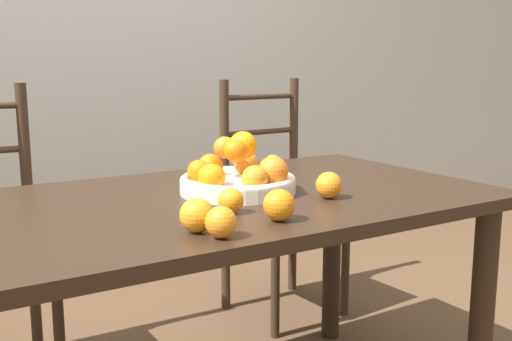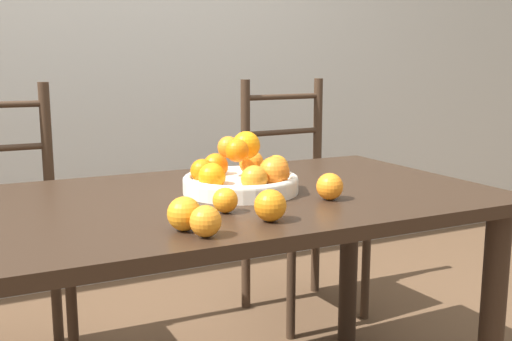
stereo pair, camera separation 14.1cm
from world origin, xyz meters
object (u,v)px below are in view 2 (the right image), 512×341
Objects in this scene: chair_left at (0,241)px; orange_loose_1 at (225,200)px; orange_loose_0 at (184,214)px; fruit_bowl at (241,176)px; orange_loose_3 at (270,205)px; chair_right at (299,205)px; orange_loose_4 at (330,186)px; orange_loose_2 at (206,221)px.

orange_loose_1 is at bearing -62.54° from chair_left.
chair_left reaches higher than orange_loose_0.
fruit_bowl reaches higher than orange_loose_3.
fruit_bowl is 0.32× the size of chair_right.
orange_loose_4 is (0.24, 0.12, -0.00)m from orange_loose_3.
chair_right is at bearing -0.51° from chair_left.
chair_left is (-0.33, 0.98, -0.28)m from orange_loose_0.
fruit_bowl is 4.34× the size of orange_loose_3.
orange_loose_4 is 0.07× the size of chair_left.
orange_loose_1 is 0.06× the size of chair_right.
orange_loose_2 is 0.18m from orange_loose_3.
fruit_bowl is at bearing 76.93° from orange_loose_3.
orange_loose_4 is (0.17, -0.19, -0.01)m from fruit_bowl.
fruit_bowl is 5.23× the size of orange_loose_1.
chair_left is (-0.77, 0.87, -0.28)m from orange_loose_4.
orange_loose_0 is 0.07m from orange_loose_2.
orange_loose_1 is 0.83× the size of orange_loose_3.
orange_loose_1 is 0.21m from orange_loose_2.
orange_loose_2 is at bearing -124.59° from fruit_bowl.
orange_loose_2 is at bearing -157.31° from orange_loose_4.
fruit_bowl is at bearing -49.33° from chair_left.
orange_loose_4 reaches higher than orange_loose_1.
orange_loose_4 is at bearing 27.24° from orange_loose_3.
fruit_bowl is 0.44m from orange_loose_2.
orange_loose_2 is 0.07× the size of chair_left.
orange_loose_3 is (-0.07, -0.31, -0.01)m from fruit_bowl.
orange_loose_3 is 1.23m from chair_right.
orange_loose_0 is 1.21× the size of orange_loose_1.
orange_loose_4 is (0.44, 0.11, -0.00)m from orange_loose_0.
orange_loose_2 is (-0.25, -0.36, -0.01)m from fruit_bowl.
fruit_bowl is 0.96m from chair_left.
chair_right reaches higher than orange_loose_2.
fruit_bowl is 0.95m from chair_right.
fruit_bowl is 4.81× the size of orange_loose_2.
fruit_bowl is at bearing 55.41° from orange_loose_2.
chair_left is (-0.35, 1.05, -0.28)m from orange_loose_2.
orange_loose_1 is 0.87× the size of orange_loose_4.
chair_right reaches higher than orange_loose_3.
orange_loose_2 is at bearing -124.78° from orange_loose_1.
orange_loose_0 is at bearing -132.54° from fruit_bowl.
chair_right reaches higher than orange_loose_4.
orange_loose_1 is at bearing -124.42° from fruit_bowl.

